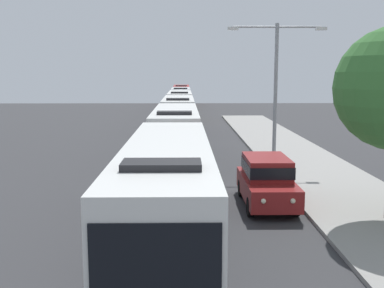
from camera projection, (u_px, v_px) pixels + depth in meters
The scene contains 8 objects.
bus_lead at pixel (168, 189), 14.13m from camera, with size 2.58×12.16×3.21m.
bus_second_in_line at pixel (176, 133), 27.18m from camera, with size 2.58×11.00×3.21m.
bus_middle at pixel (178, 114), 39.31m from camera, with size 2.58×10.64×3.21m.
bus_fourth_in_line at pixel (180, 104), 51.57m from camera, with size 2.58×11.44×3.21m.
bus_rear at pixel (181, 98), 64.33m from camera, with size 2.58×11.75×3.21m.
bus_tail_end at pixel (181, 94), 76.94m from camera, with size 2.58×12.19×3.21m.
white_suv at pixel (267, 179), 18.32m from camera, with size 1.86×4.59×1.90m.
streetlamp_mid at pixel (276, 79), 25.17m from camera, with size 5.22×0.28×7.56m.
Camera 1 is at (-0.79, -0.15, 5.13)m, focal length 44.08 mm.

